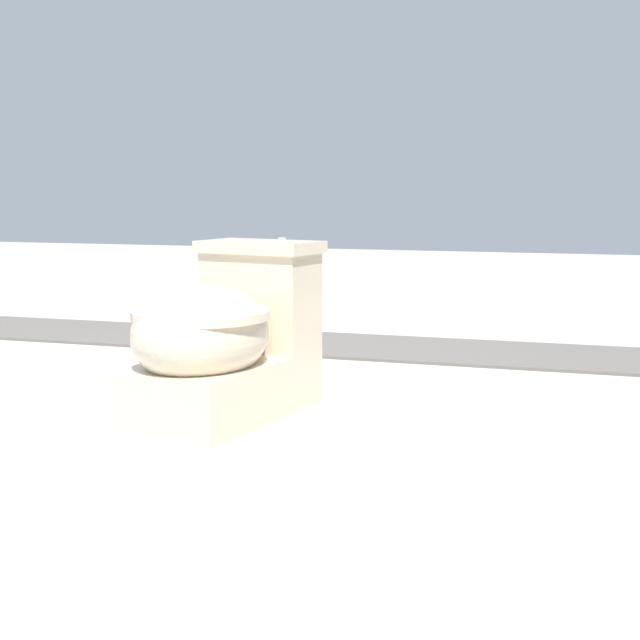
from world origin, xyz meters
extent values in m
plane|color=#B7B2A8|center=(0.00, 0.00, 0.00)|extent=(14.00, 14.00, 0.00)
cube|color=#605B56|center=(-1.26, 0.50, 0.01)|extent=(0.56, 8.00, 0.01)
cube|color=beige|center=(-0.05, 0.03, 0.09)|extent=(0.66, 0.46, 0.17)
ellipsoid|color=beige|center=(0.05, 0.01, 0.26)|extent=(0.51, 0.44, 0.28)
cylinder|color=beige|center=(0.05, 0.01, 0.32)|extent=(0.46, 0.46, 0.03)
cube|color=beige|center=(-0.25, 0.08, 0.32)|extent=(0.25, 0.37, 0.30)
cube|color=beige|center=(-0.25, 0.08, 0.49)|extent=(0.28, 0.40, 0.04)
cylinder|color=silver|center=(-0.24, 0.16, 0.51)|extent=(0.02, 0.02, 0.01)
camera|label=1|loc=(2.32, 1.05, 0.67)|focal=50.00mm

